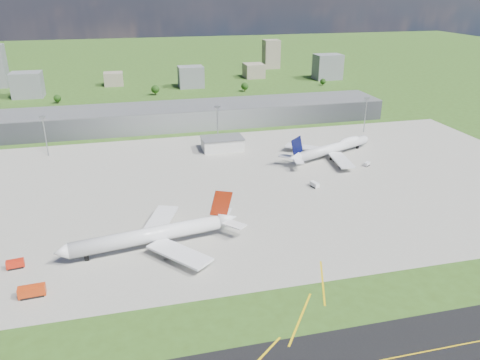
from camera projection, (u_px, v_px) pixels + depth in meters
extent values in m
plane|color=#35531A|center=(196.00, 130.00, 350.96)|extent=(1400.00, 1400.00, 0.00)
cube|color=gray|center=(245.00, 184.00, 254.49)|extent=(360.00, 190.00, 0.08)
cube|color=gray|center=(192.00, 115.00, 361.53)|extent=(300.00, 42.00, 15.00)
cube|color=silver|center=(222.00, 144.00, 306.78)|extent=(26.00, 16.00, 8.00)
cylinder|color=gray|center=(45.00, 137.00, 292.74)|extent=(0.70, 0.70, 25.00)
cube|color=gray|center=(42.00, 117.00, 287.83)|extent=(3.50, 2.00, 1.20)
cylinder|color=gray|center=(218.00, 125.00, 316.98)|extent=(0.70, 0.70, 25.00)
cube|color=gray|center=(217.00, 107.00, 312.07)|extent=(3.50, 2.00, 1.20)
cylinder|color=gray|center=(365.00, 115.00, 341.21)|extent=(0.70, 0.70, 25.00)
cube|color=gray|center=(367.00, 98.00, 336.30)|extent=(3.50, 2.00, 1.20)
cylinder|color=white|center=(147.00, 236.00, 190.38)|extent=(61.69, 16.04, 6.36)
cone|color=white|center=(61.00, 252.00, 178.37)|extent=(6.24, 7.12, 6.36)
cone|color=white|center=(227.00, 218.00, 202.64)|extent=(9.38, 7.62, 6.36)
cube|color=maroon|center=(143.00, 241.00, 190.37)|extent=(50.17, 10.58, 1.38)
cube|color=white|center=(179.00, 253.00, 181.50)|extent=(24.79, 27.39, 0.95)
cube|color=white|center=(160.00, 220.00, 207.20)|extent=(18.73, 29.14, 0.95)
cube|color=maroon|center=(221.00, 204.00, 198.76)|extent=(10.51, 2.20, 12.80)
cylinder|color=#38383D|center=(170.00, 254.00, 184.73)|extent=(6.29, 4.27, 3.39)
cylinder|color=#38383D|center=(157.00, 229.00, 203.66)|extent=(6.29, 4.27, 3.39)
cube|color=black|center=(166.00, 248.00, 190.34)|extent=(1.88, 1.52, 2.65)
cube|color=black|center=(161.00, 237.00, 198.45)|extent=(1.88, 1.52, 2.65)
cube|color=black|center=(87.00, 258.00, 183.34)|extent=(1.88, 1.52, 2.65)
cylinder|color=white|center=(333.00, 148.00, 294.68)|extent=(57.68, 29.41, 6.02)
cone|color=white|center=(366.00, 139.00, 312.83)|extent=(6.85, 7.46, 6.02)
cone|color=white|center=(293.00, 158.00, 275.41)|extent=(9.52, 8.61, 6.02)
cube|color=#1B3299|center=(335.00, 150.00, 296.48)|extent=(46.32, 21.85, 1.26)
ellipsoid|color=white|center=(350.00, 141.00, 302.72)|extent=(20.08, 13.17, 5.42)
cube|color=white|center=(306.00, 148.00, 301.34)|extent=(26.97, 23.19, 0.87)
cube|color=white|center=(341.00, 160.00, 279.63)|extent=(11.82, 27.93, 0.87)
cube|color=#060A33|center=(297.00, 146.00, 274.05)|extent=(9.08, 4.28, 11.74)
cylinder|color=#38383D|center=(317.00, 152.00, 299.67)|extent=(6.14, 4.97, 3.11)
cylinder|color=#38383D|center=(300.00, 149.00, 303.70)|extent=(6.14, 4.97, 3.11)
cylinder|color=#38383D|center=(337.00, 159.00, 286.81)|extent=(6.14, 4.97, 3.11)
cylinder|color=#38383D|center=(343.00, 165.00, 276.53)|extent=(6.14, 4.97, 3.11)
cube|color=black|center=(321.00, 154.00, 296.23)|extent=(1.89, 1.69, 2.43)
cube|color=black|center=(331.00, 158.00, 289.79)|extent=(1.89, 1.69, 2.43)
cube|color=black|center=(357.00, 147.00, 309.81)|extent=(1.89, 1.69, 2.43)
cube|color=#C2350D|center=(32.00, 291.00, 161.78)|extent=(9.22, 3.95, 3.61)
cube|color=black|center=(33.00, 295.00, 162.48)|extent=(7.88, 4.04, 0.70)
cube|color=red|center=(15.00, 264.00, 178.22)|extent=(6.71, 3.62, 2.98)
cube|color=black|center=(16.00, 267.00, 178.79)|extent=(5.78, 3.63, 0.70)
cube|color=#F9A90E|center=(163.00, 216.00, 216.74)|extent=(3.73, 3.99, 1.40)
cube|color=black|center=(163.00, 218.00, 217.01)|extent=(3.48, 3.63, 0.70)
cube|color=white|center=(315.00, 184.00, 250.16)|extent=(3.87, 6.10, 2.48)
cube|color=black|center=(314.00, 187.00, 250.63)|extent=(3.77, 5.31, 0.70)
cube|color=silver|center=(367.00, 164.00, 279.88)|extent=(4.89, 4.39, 2.01)
cube|color=black|center=(367.00, 165.00, 280.26)|extent=(4.41, 4.07, 0.70)
cube|color=slate|center=(27.00, 85.00, 450.04)|extent=(28.00, 22.00, 24.00)
cube|color=gray|center=(114.00, 79.00, 505.45)|extent=(20.00, 18.00, 14.00)
cube|color=slate|center=(191.00, 77.00, 494.64)|extent=(26.00, 20.00, 22.00)
cube|color=gray|center=(254.00, 71.00, 549.28)|extent=(22.00, 24.00, 16.00)
cube|color=slate|center=(328.00, 67.00, 537.70)|extent=(30.00, 22.00, 28.00)
cube|color=gray|center=(271.00, 54.00, 608.07)|extent=(20.00, 18.00, 36.00)
cylinder|color=#382314|center=(58.00, 102.00, 429.29)|extent=(0.70, 0.70, 3.00)
sphere|color=black|center=(57.00, 98.00, 427.99)|extent=(6.75, 6.75, 6.75)
cylinder|color=#382314|center=(156.00, 93.00, 462.45)|extent=(0.70, 0.70, 3.60)
sphere|color=black|center=(155.00, 89.00, 460.90)|extent=(8.10, 8.10, 8.10)
cylinder|color=#382314|center=(245.00, 90.00, 477.83)|extent=(0.70, 0.70, 3.40)
sphere|color=black|center=(245.00, 86.00, 476.36)|extent=(7.65, 7.65, 7.65)
cylinder|color=#382314|center=(323.00, 84.00, 506.74)|extent=(0.70, 0.70, 2.80)
sphere|color=black|center=(323.00, 81.00, 505.53)|extent=(6.30, 6.30, 6.30)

